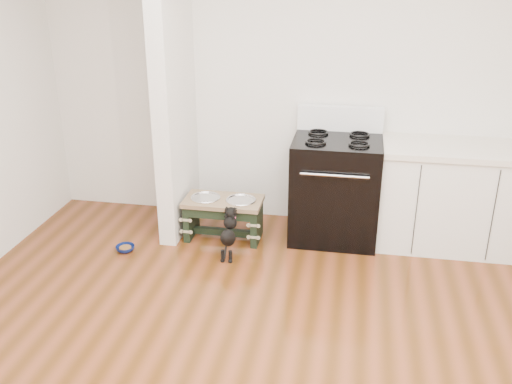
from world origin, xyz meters
name	(u,v)px	position (x,y,z in m)	size (l,w,h in m)	color
room_shell	(271,129)	(0.00, 0.00, 1.62)	(5.00, 5.00, 5.00)	silver
partition_wall	(173,84)	(-1.18, 2.10, 1.35)	(0.15, 0.80, 2.70)	silver
oven_range	(335,187)	(0.25, 2.16, 0.48)	(0.76, 0.69, 1.14)	black
cabinet_run	(450,197)	(1.23, 2.18, 0.45)	(1.24, 0.64, 0.91)	white
dog_feeder	(223,211)	(-0.72, 1.93, 0.27)	(0.69, 0.37, 0.39)	black
puppy	(229,232)	(-0.60, 1.61, 0.23)	(0.12, 0.36, 0.42)	black
floor_bowl	(125,249)	(-1.50, 1.53, 0.03)	(0.18, 0.18, 0.05)	#0B184F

